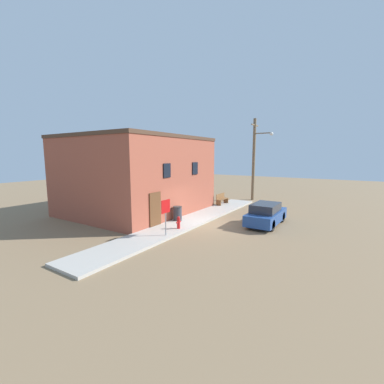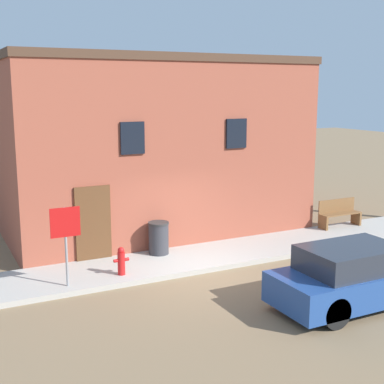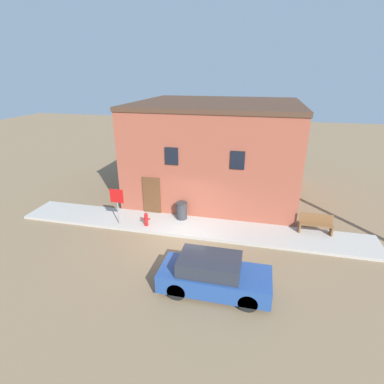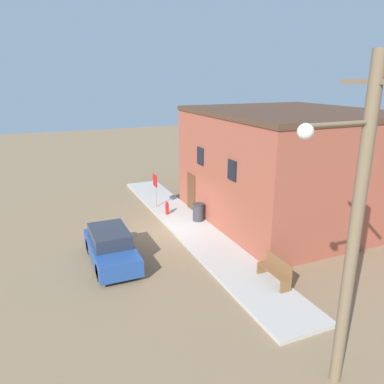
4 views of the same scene
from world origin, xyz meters
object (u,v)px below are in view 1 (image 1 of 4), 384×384
stop_sign (166,211)px  parked_car (266,214)px  fire_hydrant (179,222)px  bench (222,199)px  trash_bin (177,213)px  utility_pole (255,157)px

stop_sign → parked_car: bearing=-34.0°
parked_car → fire_hydrant: bearing=136.3°
stop_sign → bench: bearing=8.4°
trash_bin → parked_car: (2.57, -5.12, 0.07)m
fire_hydrant → stop_sign: bearing=-172.6°
fire_hydrant → parked_car: (4.12, -3.93, 0.17)m
utility_pole → parked_car: size_ratio=1.99×
stop_sign → bench: 9.89m
parked_car → stop_sign: bearing=146.0°
bench → fire_hydrant: bearing=-171.5°
bench → trash_bin: bearing=-179.5°
trash_bin → utility_pole: 11.82m
stop_sign → trash_bin: bearing=24.9°
fire_hydrant → bench: bench is taller
fire_hydrant → stop_sign: (-1.42, -0.19, 1.00)m
trash_bin → utility_pole: size_ratio=0.12×
trash_bin → utility_pole: bearing=-6.6°
stop_sign → utility_pole: (14.15, 0.08, 2.73)m
trash_bin → parked_car: parked_car is taller
utility_pole → parked_car: (-8.60, -3.83, -3.55)m
bench → parked_car: 6.67m
fire_hydrant → trash_bin: (1.55, 1.19, 0.11)m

